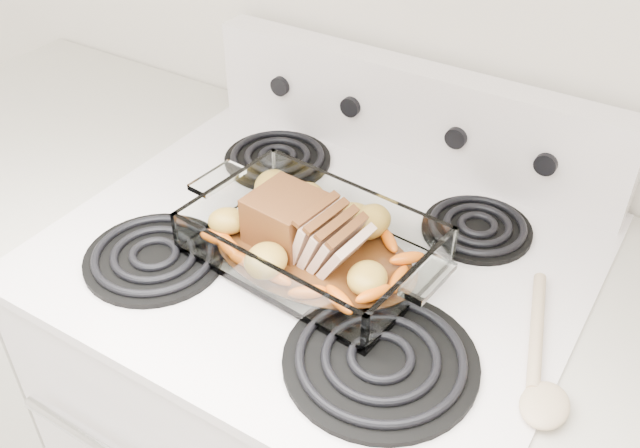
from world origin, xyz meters
The scene contains 6 objects.
electric_range centered at (0.00, 1.66, 0.48)m, with size 0.78×0.70×1.12m.
counter_left centered at (-0.67, 1.66, 0.47)m, with size 0.58×0.68×0.93m.
baking_dish centered at (0.01, 1.62, 0.96)m, with size 0.35×0.23×0.07m.
pork_roast centered at (-0.02, 1.62, 0.99)m, with size 0.18×0.10×0.08m.
roast_vegetables centered at (0.01, 1.65, 0.97)m, with size 0.36×0.20×0.04m.
wooden_spoon centered at (0.37, 1.58, 0.95)m, with size 0.11×0.26×0.02m.
Camera 1 is at (0.45, 0.94, 1.63)m, focal length 40.00 mm.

